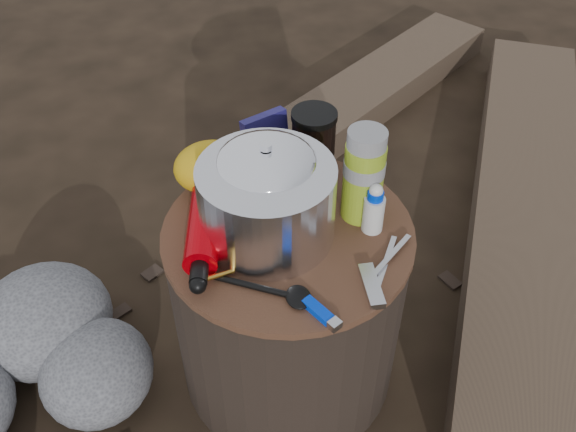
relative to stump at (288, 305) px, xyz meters
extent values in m
plane|color=black|center=(0.00, 0.00, -0.22)|extent=(60.00, 60.00, 0.00)
cylinder|color=black|center=(0.00, 0.00, 0.00)|extent=(0.48, 0.48, 0.44)
cube|color=#443528|center=(0.78, 0.33, -0.15)|extent=(1.07, 1.59, 0.14)
cube|color=#443528|center=(0.53, 1.01, -0.17)|extent=(1.14, 0.89, 0.10)
cylinder|color=silver|center=(-0.04, 0.01, 0.30)|extent=(0.25, 0.25, 0.15)
cylinder|color=white|center=(-0.03, 0.03, 0.31)|extent=(0.18, 0.18, 0.18)
cylinder|color=#87A420|center=(0.15, 0.02, 0.32)|extent=(0.08, 0.08, 0.19)
cylinder|color=black|center=(0.10, 0.18, 0.29)|extent=(0.09, 0.09, 0.13)
ellipsoid|color=#C7960E|center=(-0.12, 0.16, 0.27)|extent=(0.15, 0.12, 0.10)
cube|color=navy|center=(0.00, 0.20, 0.28)|extent=(0.10, 0.06, 0.13)
cube|color=#002ED0|center=(0.00, -0.20, 0.23)|extent=(0.06, 0.08, 0.01)
cube|color=silver|center=(0.11, -0.17, 0.23)|extent=(0.03, 0.10, 0.01)
cylinder|color=silver|center=(0.16, -0.03, 0.27)|extent=(0.04, 0.04, 0.10)
camera|label=1|loc=(-0.20, -0.85, 1.08)|focal=40.30mm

